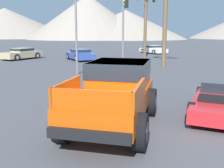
# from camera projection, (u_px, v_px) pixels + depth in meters

# --- Properties ---
(ground_plane) EXTENTS (320.00, 320.00, 0.00)m
(ground_plane) POSITION_uv_depth(u_px,v_px,m) (119.00, 132.00, 7.67)
(ground_plane) COLOR #4C4C51
(orange_pickup_truck) EXTENTS (3.31, 5.22, 1.94)m
(orange_pickup_truck) POSITION_uv_depth(u_px,v_px,m) (116.00, 90.00, 8.17)
(orange_pickup_truck) COLOR #CC4C0C
(orange_pickup_truck) RESTS_ON ground_plane
(red_convertible_car) EXTENTS (3.47, 4.58, 1.01)m
(red_convertible_car) POSITION_uv_depth(u_px,v_px,m) (221.00, 103.00, 9.22)
(red_convertible_car) COLOR red
(red_convertible_car) RESTS_ON ground_plane
(parked_car_white) EXTENTS (3.48, 4.44, 1.10)m
(parked_car_white) POSITION_uv_depth(u_px,v_px,m) (153.00, 49.00, 35.78)
(parked_car_white) COLOR white
(parked_car_white) RESTS_ON ground_plane
(parked_car_tan) EXTENTS (3.94, 4.68, 1.19)m
(parked_car_tan) POSITION_uv_depth(u_px,v_px,m) (22.00, 53.00, 28.06)
(parked_car_tan) COLOR tan
(parked_car_tan) RESTS_ON ground_plane
(parked_car_blue) EXTENTS (3.41, 4.49, 1.15)m
(parked_car_blue) POSITION_uv_depth(u_px,v_px,m) (80.00, 54.00, 27.08)
(parked_car_blue) COLOR #334C9E
(parked_car_blue) RESTS_ON ground_plane
(traffic_light_main) EXTENTS (0.38, 3.15, 5.75)m
(traffic_light_main) POSITION_uv_depth(u_px,v_px,m) (124.00, 17.00, 20.00)
(traffic_light_main) COLOR slate
(traffic_light_main) RESTS_ON ground_plane
(palm_tree_short) EXTENTS (3.04, 2.93, 7.66)m
(palm_tree_short) POSITION_uv_depth(u_px,v_px,m) (146.00, 6.00, 29.47)
(palm_tree_short) COLOR brown
(palm_tree_short) RESTS_ON ground_plane
(distant_mountain_range) EXTENTS (182.48, 86.33, 18.28)m
(distant_mountain_range) POSITION_uv_depth(u_px,v_px,m) (98.00, 22.00, 120.97)
(distant_mountain_range) COLOR gray
(distant_mountain_range) RESTS_ON ground_plane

